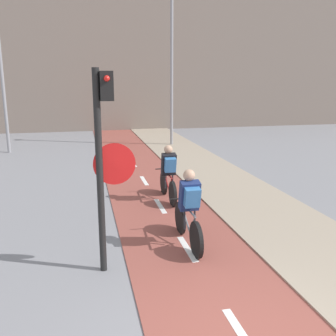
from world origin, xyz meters
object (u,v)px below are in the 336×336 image
traffic_light_pole (104,151)px  cyclist_near (189,210)px  street_lamp_sidewalk (172,50)px  cyclist_far (168,174)px

traffic_light_pole → cyclist_near: (1.56, 0.60, -1.31)m
traffic_light_pole → cyclist_near: bearing=21.1°
cyclist_near → street_lamp_sidewalk: bearing=78.3°
cyclist_near → cyclist_far: bearing=85.0°
traffic_light_pole → street_lamp_sidewalk: (3.88, 11.77, 2.42)m
cyclist_far → traffic_light_pole: bearing=-118.1°
traffic_light_pole → cyclist_far: 4.04m
traffic_light_pole → cyclist_near: traffic_light_pole is taller
traffic_light_pole → cyclist_near: size_ratio=1.84×
traffic_light_pole → cyclist_far: (1.80, 3.37, -1.32)m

